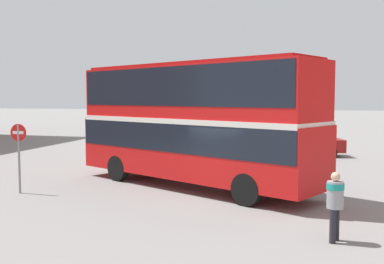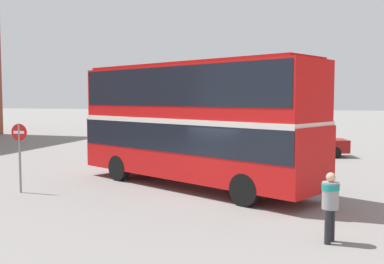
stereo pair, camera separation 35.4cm
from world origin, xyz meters
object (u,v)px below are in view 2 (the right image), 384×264
Objects in this scene: parked_car_kerb_near at (138,136)px; no_entry_sign at (19,146)px; parked_car_kerb_far at (308,143)px; double_decker_bus at (192,117)px; pedestrian_foreground at (330,200)px.

parked_car_kerb_near is 1.88× the size of no_entry_sign.
parked_car_kerb_far is (11.81, -2.30, -0.00)m from parked_car_kerb_near.
double_decker_bus is 15.11m from parked_car_kerb_near.
pedestrian_foreground is at bearing -20.77° from double_decker_bus.
double_decker_bus is 7.88m from pedestrian_foreground.
double_decker_bus is 4.12× the size of no_entry_sign.
double_decker_bus is at bearing 108.17° from parked_car_kerb_near.
double_decker_bus is 2.23× the size of parked_car_kerb_far.
parked_car_kerb_far is at bearing -66.29° from pedestrian_foreground.
no_entry_sign is (-10.91, 3.31, 0.67)m from pedestrian_foreground.
parked_car_kerb_near is at bearing 157.20° from parked_car_kerb_far.
double_decker_bus is 6.14× the size of pedestrian_foreground.
parked_car_kerb_near is at bearing 148.40° from double_decker_bus.
parked_car_kerb_far is 17.02m from no_entry_sign.
double_decker_bus reaches higher than pedestrian_foreground.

